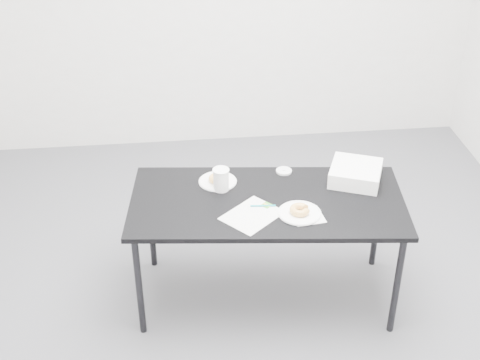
{
  "coord_description": "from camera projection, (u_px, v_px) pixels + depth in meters",
  "views": [
    {
      "loc": [
        -0.39,
        -2.96,
        2.7
      ],
      "look_at": [
        -0.06,
        0.02,
        0.82
      ],
      "focal_mm": 50.0,
      "sensor_mm": 36.0,
      "label": 1
    }
  ],
  "objects": [
    {
      "name": "plate_far",
      "position": [
        218.0,
        181.0,
        3.78
      ],
      "size": [
        0.22,
        0.22,
        0.01
      ],
      "primitive_type": "cylinder",
      "color": "white",
      "rests_on": "table"
    },
    {
      "name": "logo_patch",
      "position": [
        267.0,
        205.0,
        3.58
      ],
      "size": [
        0.07,
        0.07,
        0.0
      ],
      "primitive_type": "cube",
      "rotation": [
        0.0,
        0.0,
        -0.84
      ],
      "color": "green",
      "rests_on": "scorecard"
    },
    {
      "name": "table",
      "position": [
        267.0,
        208.0,
        3.66
      ],
      "size": [
        1.56,
        0.85,
        0.68
      ],
      "rotation": [
        0.0,
        0.0,
        -0.1
      ],
      "color": "black",
      "rests_on": "floor"
    },
    {
      "name": "pen",
      "position": [
        263.0,
        206.0,
        3.57
      ],
      "size": [
        0.14,
        0.02,
        0.01
      ],
      "primitive_type": "cylinder",
      "rotation": [
        0.0,
        1.57,
        -0.09
      ],
      "color": "#0E8C9A",
      "rests_on": "scorecard"
    },
    {
      "name": "donut_far",
      "position": [
        218.0,
        178.0,
        3.77
      ],
      "size": [
        0.13,
        0.13,
        0.03
      ],
      "primitive_type": "torus",
      "rotation": [
        0.0,
        0.0,
        -0.39
      ],
      "color": "gold",
      "rests_on": "plate_far"
    },
    {
      "name": "scorecard",
      "position": [
        252.0,
        215.0,
        3.5
      ],
      "size": [
        0.37,
        0.36,
        0.0
      ],
      "primitive_type": "cube",
      "rotation": [
        0.0,
        0.0,
        -0.84
      ],
      "color": "white",
      "rests_on": "table"
    },
    {
      "name": "coffee_cup",
      "position": [
        221.0,
        179.0,
        3.69
      ],
      "size": [
        0.09,
        0.09,
        0.13
      ],
      "primitive_type": "cylinder",
      "color": "white",
      "rests_on": "table"
    },
    {
      "name": "napkin",
      "position": [
        307.0,
        216.0,
        3.5
      ],
      "size": [
        0.18,
        0.18,
        0.0
      ],
      "primitive_type": "cube",
      "rotation": [
        0.0,
        0.0,
        0.13
      ],
      "color": "white",
      "rests_on": "table"
    },
    {
      "name": "plate_near",
      "position": [
        300.0,
        213.0,
        3.51
      ],
      "size": [
        0.23,
        0.23,
        0.01
      ],
      "primitive_type": "cylinder",
      "color": "white",
      "rests_on": "napkin"
    },
    {
      "name": "cup_lid",
      "position": [
        284.0,
        171.0,
        3.87
      ],
      "size": [
        0.09,
        0.09,
        0.01
      ],
      "primitive_type": "cylinder",
      "color": "silver",
      "rests_on": "table"
    },
    {
      "name": "donut_near",
      "position": [
        300.0,
        210.0,
        3.5
      ],
      "size": [
        0.11,
        0.11,
        0.04
      ],
      "primitive_type": "torus",
      "rotation": [
        0.0,
        0.0,
        -0.01
      ],
      "color": "gold",
      "rests_on": "plate_near"
    },
    {
      "name": "bakery_box",
      "position": [
        356.0,
        173.0,
        3.78
      ],
      "size": [
        0.36,
        0.36,
        0.09
      ],
      "primitive_type": "cube",
      "rotation": [
        0.0,
        0.0,
        -0.38
      ],
      "color": "white",
      "rests_on": "table"
    },
    {
      "name": "floor",
      "position": [
        251.0,
        298.0,
        3.96
      ],
      "size": [
        4.0,
        4.0,
        0.0
      ],
      "primitive_type": "plane",
      "color": "#515156",
      "rests_on": "ground"
    }
  ]
}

